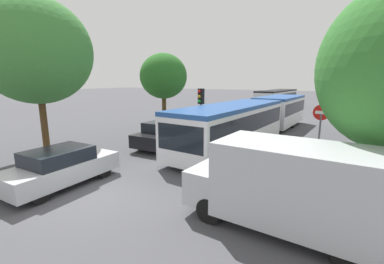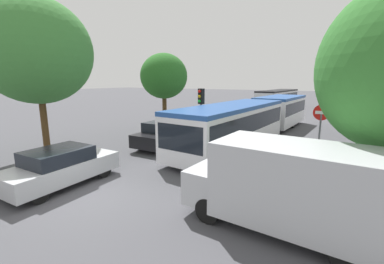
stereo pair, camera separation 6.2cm
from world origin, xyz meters
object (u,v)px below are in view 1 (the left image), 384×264
Objects in this scene: articulated_bus at (256,117)px; tree_right_mid at (372,67)px; white_van at (289,185)px; tree_left_near at (35,54)px; queued_car_blue at (247,112)px; queued_car_white at (220,119)px; city_bus_rear at (277,98)px; traffic_light at (201,104)px; tree_left_mid at (163,76)px; direction_sign_post at (363,107)px; queued_car_silver at (61,167)px; queued_car_black at (166,134)px; no_entry_sign at (320,126)px.

tree_right_mid reaches higher than articulated_bus.
tree_left_near is at bearing 0.44° from white_van.
white_van is (7.65, -18.47, 0.49)m from queued_car_blue.
articulated_bus is 4.00m from queued_car_white.
city_bus_rear is at bearing -167.21° from articulated_bus.
tree_left_near is at bearing 175.75° from city_bus_rear.
queued_car_white is at bearing -171.26° from tree_right_mid.
queued_car_blue is at bearing -160.78° from traffic_light.
tree_left_near is at bearing -34.96° from articulated_bus.
tree_left_mid is (0.98, 8.67, -0.93)m from tree_left_near.
white_van is 12.51m from tree_left_near.
direction_sign_post is at bearing -98.53° from white_van.
articulated_bus is 8.91m from queued_car_blue.
articulated_bus is 7.41m from tree_left_mid.
tree_left_mid reaches higher than articulated_bus.
tree_right_mid is (9.93, 15.00, 3.96)m from queued_car_silver.
queued_car_white is 13.25m from tree_left_near.
articulated_bus is at bearing -39.52° from queued_car_black.
queued_car_blue is 0.56× the size of tree_left_near.
white_van is 1.49× the size of traffic_light.
white_van reaches higher than queued_car_black.
articulated_bus is at bearing 10.54° from tree_left_mid.
traffic_light is (1.28, -5.54, 1.73)m from queued_car_white.
city_bus_rear is 4.20× the size of no_entry_sign.
direction_sign_post is at bearing -153.79° from city_bus_rear.
traffic_light is at bearing -173.37° from city_bus_rear.
queued_car_black is at bearing 51.50° from tree_left_near.
white_van is 9.23m from direction_sign_post.
tree_right_mid is at bearing -83.21° from queued_car_white.
queued_car_black is at bearing -31.50° from white_van.
queued_car_black is 1.57× the size of no_entry_sign.
tree_right_mid is at bearing -96.90° from direction_sign_post.
tree_right_mid is (9.77, 1.50, 3.91)m from queued_car_white.
city_bus_rear reaches higher than queued_car_blue.
tree_left_mid is at bearing 14.84° from queued_car_silver.
queued_car_black is 0.57× the size of tree_left_near.
no_entry_sign reaches higher than queued_car_blue.
direction_sign_post reaches higher than queued_car_blue.
queued_car_blue is 0.85× the size of white_van.
queued_car_white reaches higher than queued_car_blue.
queued_car_blue is at bearing 153.85° from tree_right_mid.
no_entry_sign is 0.37× the size of tree_left_near.
tree_left_mid is (-3.18, -22.37, 2.70)m from city_bus_rear.
traffic_light is 0.94× the size of direction_sign_post.
traffic_light is at bearing -53.60° from queued_car_black.
articulated_bus is 4.43m from traffic_light.
tree_left_mid reaches higher than queued_car_blue.
tree_left_mid reaches higher than city_bus_rear.
direction_sign_post is at bearing 32.25° from tree_left_near.
queued_car_blue is 19.99m from white_van.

